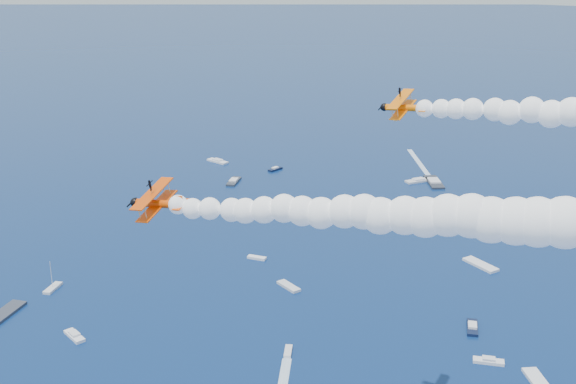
% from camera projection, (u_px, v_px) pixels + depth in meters
% --- Properties ---
extents(biplane_lead, '(7.95, 9.44, 7.16)m').
position_uv_depth(biplane_lead, '(405.00, 108.00, 114.40)').
color(biplane_lead, orange).
extents(biplane_trail, '(9.86, 11.33, 7.93)m').
position_uv_depth(biplane_trail, '(158.00, 204.00, 102.98)').
color(biplane_trail, '#EB4604').
extents(smoke_trail_trail, '(56.21, 18.44, 10.30)m').
position_uv_depth(smoke_trail_trail, '(353.00, 213.00, 93.49)').
color(smoke_trail_trail, white).
extents(spectator_boats, '(241.94, 177.93, 0.70)m').
position_uv_depth(spectator_boats, '(435.00, 260.00, 207.04)').
color(spectator_boats, silver).
rests_on(spectator_boats, ground).
extents(boat_wakes, '(43.11, 207.83, 0.04)m').
position_uv_depth(boat_wakes, '(373.00, 243.00, 219.71)').
color(boat_wakes, white).
rests_on(boat_wakes, ground).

